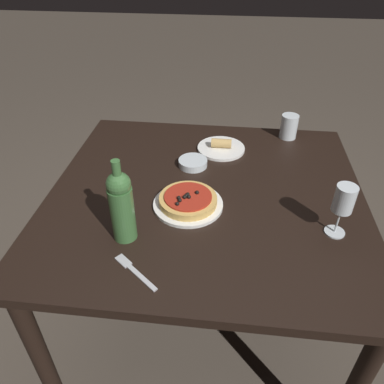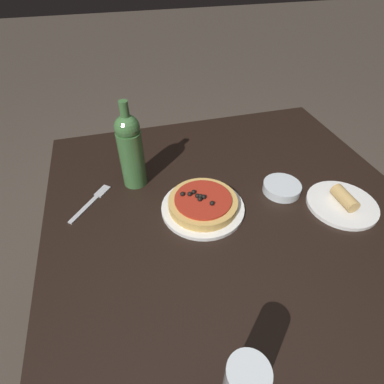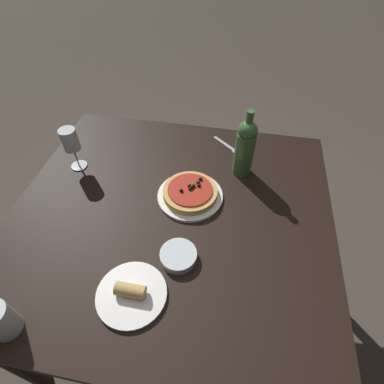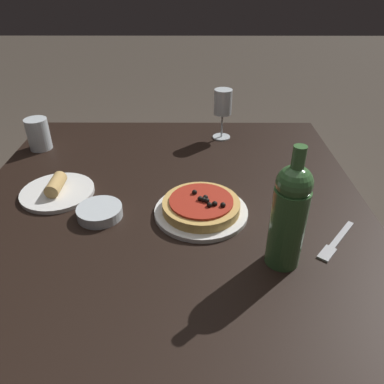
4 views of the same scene
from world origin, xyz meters
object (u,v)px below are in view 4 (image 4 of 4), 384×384
(pizza, at_px, (201,205))
(fork, at_px, (335,243))
(side_bowl, at_px, (100,212))
(side_plate, at_px, (57,191))
(dining_table, at_px, (169,229))
(wine_glass, at_px, (223,104))
(water_cup, at_px, (38,134))
(dinner_plate, at_px, (201,212))
(wine_bottle, at_px, (289,215))

(pizza, xyz_separation_m, fork, (-0.12, -0.31, -0.02))
(side_bowl, bearing_deg, side_plate, 53.30)
(dining_table, distance_m, fork, 0.45)
(wine_glass, bearing_deg, water_cup, 98.28)
(water_cup, distance_m, side_plate, 0.33)
(side_bowl, distance_m, side_plate, 0.18)
(dinner_plate, height_order, fork, dinner_plate)
(dining_table, relative_size, side_plate, 5.61)
(dinner_plate, height_order, pizza, pizza)
(side_bowl, bearing_deg, water_cup, 35.85)
(water_cup, xyz_separation_m, side_bowl, (-0.40, -0.29, -0.04))
(wine_bottle, bearing_deg, side_plate, 64.91)
(water_cup, height_order, fork, water_cup)
(dining_table, bearing_deg, dinner_plate, -121.78)
(fork, bearing_deg, dining_table, -73.77)
(pizza, relative_size, fork, 1.36)
(pizza, distance_m, side_plate, 0.42)
(wine_glass, bearing_deg, side_plate, 128.49)
(dinner_plate, height_order, wine_bottle, wine_bottle)
(dinner_plate, relative_size, wine_glass, 1.35)
(pizza, bearing_deg, wine_glass, -9.79)
(wine_glass, bearing_deg, fork, -159.04)
(wine_glass, distance_m, water_cup, 0.65)
(fork, bearing_deg, water_cup, -80.83)
(wine_bottle, xyz_separation_m, side_plate, (0.27, 0.58, -0.11))
(dinner_plate, height_order, side_plate, side_plate)
(pizza, bearing_deg, dinner_plate, 61.02)
(wine_glass, relative_size, side_plate, 0.88)
(water_cup, distance_m, fork, 1.01)
(wine_glass, height_order, wine_bottle, wine_bottle)
(pizza, height_order, wine_glass, wine_glass)
(dinner_plate, xyz_separation_m, fork, (-0.12, -0.31, -0.00))
(dinner_plate, relative_size, side_plate, 1.19)
(wine_glass, height_order, side_plate, wine_glass)
(pizza, xyz_separation_m, side_bowl, (-0.01, 0.26, -0.01))
(side_bowl, bearing_deg, dinner_plate, -87.26)
(dining_table, bearing_deg, fork, -113.37)
(wine_glass, xyz_separation_m, fork, (-0.60, -0.23, -0.13))
(side_bowl, distance_m, fork, 0.59)
(pizza, xyz_separation_m, wine_glass, (0.48, -0.08, 0.10))
(dinner_plate, bearing_deg, wine_bottle, -135.34)
(side_bowl, relative_size, side_plate, 0.57)
(pizza, distance_m, water_cup, 0.68)
(fork, bearing_deg, side_bowl, -60.87)
(side_bowl, bearing_deg, dining_table, -68.39)
(dinner_plate, relative_size, pizza, 1.21)
(dining_table, height_order, fork, fork)
(dinner_plate, distance_m, side_plate, 0.42)
(wine_bottle, relative_size, side_bowl, 2.39)
(wine_bottle, distance_m, side_plate, 0.65)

